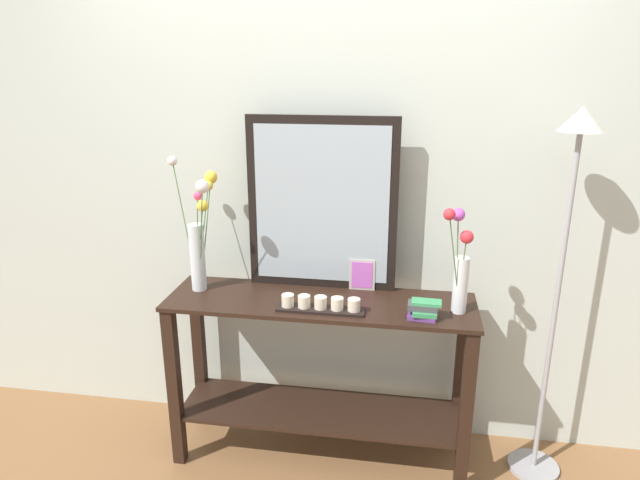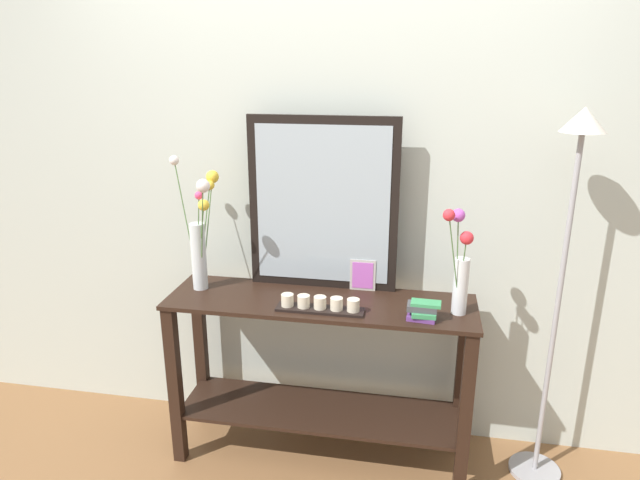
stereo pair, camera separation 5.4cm
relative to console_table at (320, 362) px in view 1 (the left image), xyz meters
The scene contains 10 objects.
ground_plane 0.53m from the console_table, ahead, with size 7.00×6.00×0.02m, color brown.
wall_back 0.89m from the console_table, 90.00° to the left, with size 6.40×0.08×2.70m, color beige.
console_table is the anchor object (origin of this frame).
mirror_leaning 0.75m from the console_table, 96.20° to the left, with size 0.71×0.03×0.83m.
tall_vase_left 0.84m from the console_table, behind, with size 0.26×0.27×0.64m.
vase_right 0.82m from the console_table, ahead, with size 0.13×0.13×0.49m.
candle_tray 0.37m from the console_table, 79.51° to the right, with size 0.39×0.09×0.07m.
picture_frame_small 0.47m from the console_table, 41.49° to the left, with size 0.12×0.01×0.15m.
book_stack 0.60m from the console_table, 13.37° to the right, with size 0.14×0.10×0.08m.
floor_lamp 1.23m from the console_table, ahead, with size 0.24×0.24×1.73m.
Camera 1 is at (0.38, -2.35, 1.90)m, focal length 31.37 mm.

